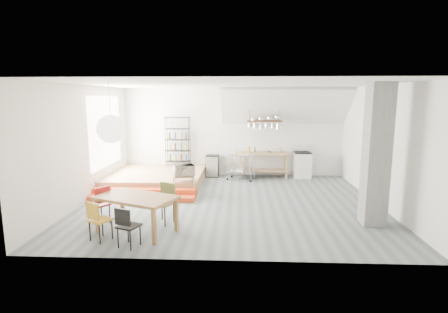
{
  "coord_description": "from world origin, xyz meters",
  "views": [
    {
      "loc": [
        0.27,
        -9.31,
        2.87
      ],
      "look_at": [
        -0.2,
        0.8,
        1.15
      ],
      "focal_mm": 28.0,
      "sensor_mm": 36.0,
      "label": 1
    }
  ],
  "objects_px": {
    "stove": "(302,164)",
    "rolling_cart": "(241,163)",
    "mini_fridge": "(212,166)",
    "dining_table": "(136,200)"
  },
  "relations": [
    {
      "from": "dining_table",
      "to": "mini_fridge",
      "type": "relative_size",
      "value": 2.41
    },
    {
      "from": "mini_fridge",
      "to": "rolling_cart",
      "type": "bearing_deg",
      "value": -25.47
    },
    {
      "from": "stove",
      "to": "mini_fridge",
      "type": "height_order",
      "value": "stove"
    },
    {
      "from": "stove",
      "to": "dining_table",
      "type": "relative_size",
      "value": 0.62
    },
    {
      "from": "stove",
      "to": "rolling_cart",
      "type": "xyz_separation_m",
      "value": [
        -2.2,
        -0.46,
        0.1
      ]
    },
    {
      "from": "mini_fridge",
      "to": "stove",
      "type": "bearing_deg",
      "value": -0.77
    },
    {
      "from": "stove",
      "to": "dining_table",
      "type": "xyz_separation_m",
      "value": [
        -4.44,
        -5.38,
        0.22
      ]
    },
    {
      "from": "stove",
      "to": "rolling_cart",
      "type": "height_order",
      "value": "stove"
    },
    {
      "from": "stove",
      "to": "rolling_cart",
      "type": "relative_size",
      "value": 1.15
    },
    {
      "from": "rolling_cart",
      "to": "stove",
      "type": "bearing_deg",
      "value": 29.79
    }
  ]
}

